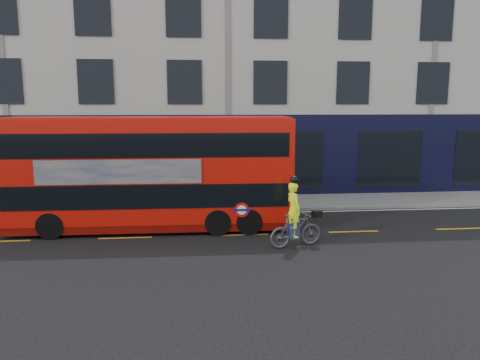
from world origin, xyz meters
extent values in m
plane|color=black|center=(0.00, 0.00, 0.00)|extent=(120.00, 120.00, 0.00)
cube|color=slate|center=(0.00, 6.50, 0.06)|extent=(60.00, 3.00, 0.12)
cube|color=slate|center=(0.00, 5.00, 0.07)|extent=(60.00, 0.12, 0.13)
cube|color=#AEADA4|center=(0.00, 13.00, 7.50)|extent=(50.00, 10.00, 15.00)
cube|color=black|center=(0.00, 7.98, 2.00)|extent=(50.00, 0.08, 4.00)
cube|color=silver|center=(0.00, 4.70, 0.00)|extent=(58.00, 0.10, 0.01)
cube|color=#BE1007|center=(-3.18, 2.61, 2.21)|extent=(10.05, 2.45, 3.59)
cube|color=#5F0803|center=(-3.18, 2.61, 0.27)|extent=(10.04, 2.41, 0.27)
cube|color=black|center=(-3.18, 2.61, 1.41)|extent=(9.65, 2.48, 0.82)
cube|color=black|center=(-3.18, 2.61, 3.14)|extent=(9.65, 2.48, 0.82)
cube|color=#9D120B|center=(-3.18, 2.61, 4.02)|extent=(9.84, 2.36, 0.07)
cube|color=black|center=(1.84, 2.52, 1.41)|extent=(0.08, 2.05, 0.82)
cube|color=black|center=(1.84, 2.52, 3.14)|extent=(0.08, 2.05, 0.82)
cube|color=black|center=(-8.21, 2.70, 1.41)|extent=(0.08, 2.05, 0.82)
cube|color=gray|center=(-4.11, 1.46, 2.27)|extent=(5.46, 0.14, 0.82)
cylinder|color=red|center=(-0.02, 1.39, 0.91)|extent=(0.51, 0.03, 0.51)
cylinder|color=white|center=(-0.02, 1.38, 0.91)|extent=(0.33, 0.03, 0.33)
cube|color=#0C1459|center=(-0.02, 1.38, 0.91)|extent=(0.64, 0.03, 0.08)
cylinder|color=black|center=(0.27, 2.55, 0.45)|extent=(0.95, 2.34, 0.91)
cylinder|color=black|center=(-0.82, 2.57, 0.45)|extent=(0.95, 2.34, 0.91)
cylinder|color=black|center=(-6.46, 2.67, 0.45)|extent=(0.95, 2.34, 0.91)
imported|color=#4F5154|center=(1.56, -0.03, 0.54)|extent=(1.88, 1.01, 1.08)
imported|color=#CEE613|center=(1.47, -0.05, 1.22)|extent=(0.58, 0.73, 1.74)
cube|color=black|center=(2.29, 0.19, 1.00)|extent=(0.33, 0.29, 0.22)
cube|color=navy|center=(1.47, -0.05, 0.64)|extent=(0.39, 0.44, 0.69)
sphere|color=black|center=(1.47, -0.05, 2.17)|extent=(0.26, 0.26, 0.26)
camera|label=1|loc=(-1.62, -14.17, 4.50)|focal=35.00mm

